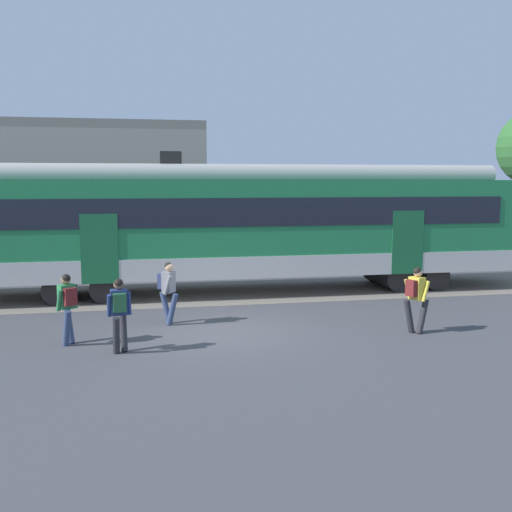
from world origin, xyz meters
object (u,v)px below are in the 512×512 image
object	(u,v)px
pedestrian_navy	(119,309)
pedestrian_yellow	(416,294)
pedestrian_grey	(168,287)
pedestrian_green	(67,303)

from	to	relation	value
pedestrian_navy	pedestrian_yellow	xyz separation A→B (m)	(7.16, 0.33, 0.00)
pedestrian_navy	pedestrian_grey	bearing A→B (deg)	64.53
pedestrian_navy	pedestrian_yellow	distance (m)	7.17
pedestrian_navy	pedestrian_grey	world-z (taller)	same
pedestrian_grey	pedestrian_green	bearing A→B (deg)	-146.29
pedestrian_green	pedestrian_yellow	world-z (taller)	same
pedestrian_grey	pedestrian_yellow	distance (m)	6.36
pedestrian_grey	pedestrian_yellow	xyz separation A→B (m)	(5.98, -2.15, 0.00)
pedestrian_yellow	pedestrian_navy	bearing A→B (deg)	-177.39
pedestrian_navy	pedestrian_green	bearing A→B (deg)	143.16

